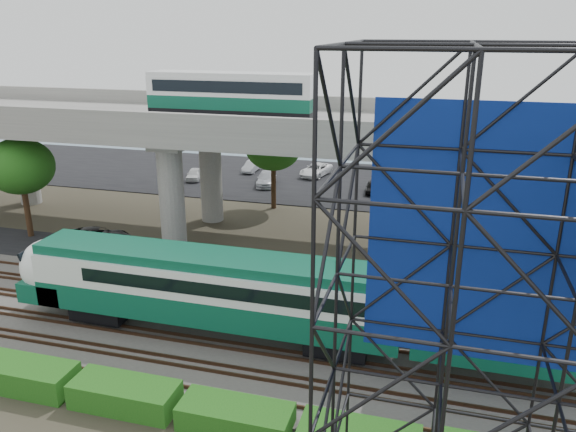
% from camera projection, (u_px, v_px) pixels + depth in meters
% --- Properties ---
extents(ground, '(140.00, 140.00, 0.00)m').
position_uv_depth(ground, '(248.00, 365.00, 26.90)').
color(ground, '#474233').
rests_on(ground, ground).
extents(ballast_bed, '(90.00, 12.00, 0.20)m').
position_uv_depth(ballast_bed, '(261.00, 342.00, 28.70)').
color(ballast_bed, slate).
rests_on(ballast_bed, ground).
extents(service_road, '(90.00, 5.00, 0.08)m').
position_uv_depth(service_road, '(302.00, 276.00, 36.48)').
color(service_road, black).
rests_on(service_road, ground).
extents(parking_lot, '(90.00, 18.00, 0.08)m').
position_uv_depth(parking_lot, '(357.00, 184.00, 57.94)').
color(parking_lot, black).
rests_on(parking_lot, ground).
extents(harbor_water, '(140.00, 40.00, 0.03)m').
position_uv_depth(harbor_water, '(382.00, 144.00, 78.04)').
color(harbor_water, slate).
rests_on(harbor_water, ground).
extents(rail_tracks, '(90.00, 9.52, 0.16)m').
position_uv_depth(rail_tracks, '(261.00, 339.00, 28.64)').
color(rail_tracks, '#472D1E').
rests_on(rail_tracks, ballast_bed).
extents(commuter_train, '(29.30, 3.06, 4.30)m').
position_uv_depth(commuter_train, '(252.00, 292.00, 27.91)').
color(commuter_train, black).
rests_on(commuter_train, rail_tracks).
extents(overpass, '(80.00, 12.00, 12.40)m').
position_uv_depth(overpass, '(315.00, 136.00, 39.02)').
color(overpass, '#9E9B93').
rests_on(overpass, ground).
extents(scaffold_tower, '(9.36, 6.36, 15.00)m').
position_uv_depth(scaffold_tower, '(505.00, 346.00, 14.66)').
color(scaffold_tower, black).
rests_on(scaffold_tower, ground).
extents(hedge_strip, '(34.60, 1.80, 1.20)m').
position_uv_depth(hedge_strip, '(236.00, 416.00, 22.54)').
color(hedge_strip, '#144E11').
rests_on(hedge_strip, ground).
extents(trees, '(40.94, 16.94, 7.69)m').
position_uv_depth(trees, '(259.00, 169.00, 41.07)').
color(trees, '#382314').
rests_on(trees, ground).
extents(suv, '(5.35, 3.50, 1.37)m').
position_uv_depth(suv, '(97.00, 237.00, 41.15)').
color(suv, black).
rests_on(suv, service_road).
extents(parked_cars, '(34.50, 9.97, 1.32)m').
position_uv_depth(parked_cars, '(355.00, 178.00, 57.47)').
color(parked_cars, silver).
rests_on(parked_cars, parking_lot).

